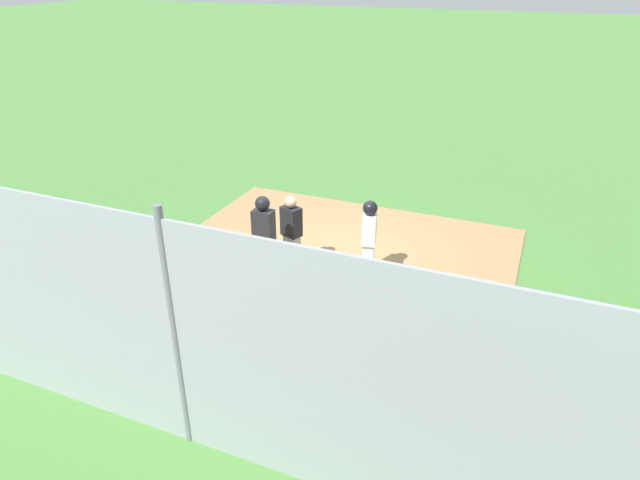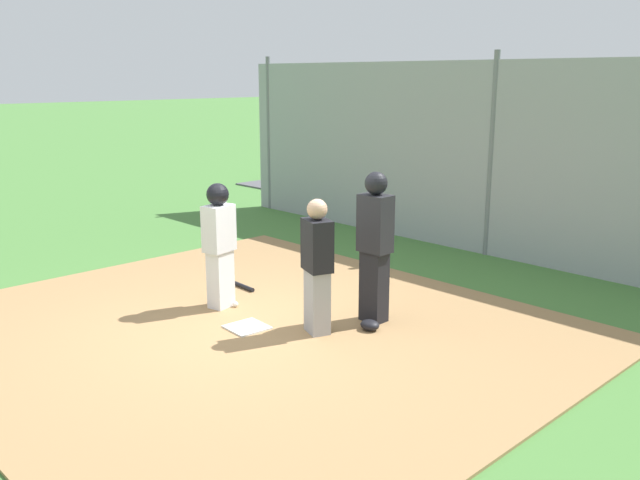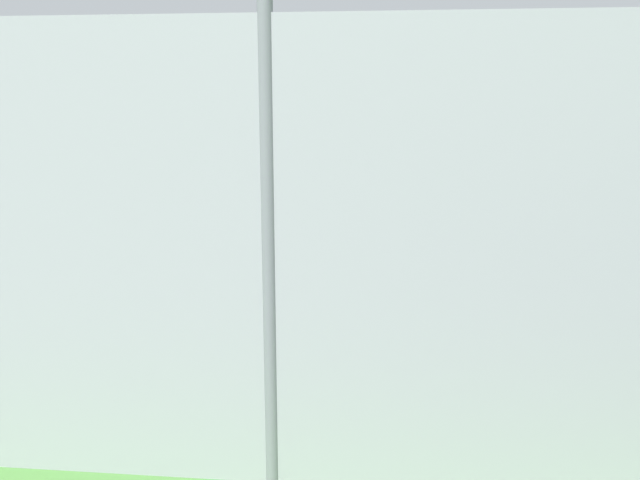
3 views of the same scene
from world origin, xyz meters
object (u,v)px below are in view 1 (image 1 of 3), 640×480
object	(u,v)px
umpire	(264,239)
runner	(369,235)
home_plate	(332,262)
catcher_mask	(264,273)
catcher	(291,232)
baseball	(359,276)
baseball_bat	(386,298)

from	to	relation	value
umpire	runner	distance (m)	2.00
home_plate	umpire	size ratio (longest dim) A/B	0.24
umpire	runner	xyz separation A→B (m)	(1.71, 1.04, -0.06)
home_plate	runner	world-z (taller)	runner
umpire	home_plate	bearing A→B (deg)	-34.97
umpire	catcher_mask	distance (m)	0.97
home_plate	runner	size ratio (longest dim) A/B	0.27
home_plate	runner	xyz separation A→B (m)	(0.84, -0.24, 0.91)
catcher	catcher_mask	xyz separation A→B (m)	(-0.38, -0.50, -0.76)
baseball	catcher	bearing A→B (deg)	-173.47
runner	umpire	bearing A→B (deg)	18.66
catcher	home_plate	bearing A→B (deg)	-31.84
umpire	baseball	size ratio (longest dim) A/B	24.78
home_plate	baseball_bat	size ratio (longest dim) A/B	0.54
umpire	catcher	bearing A→B (deg)	-15.10
runner	baseball	bearing A→B (deg)	27.77
catcher	runner	xyz separation A→B (m)	(1.51, 0.28, 0.10)
baseball_bat	baseball	world-z (taller)	baseball
umpire	baseball_bat	xyz separation A→B (m)	(2.30, 0.36, -0.95)
baseball_bat	home_plate	bearing A→B (deg)	149.97
catcher_mask	baseball	xyz separation A→B (m)	(1.75, 0.65, -0.02)
catcher	baseball	bearing A→B (deg)	-62.65
umpire	runner	world-z (taller)	umpire
catcher	umpire	xyz separation A→B (m)	(-0.19, -0.77, 0.16)
catcher	baseball_bat	distance (m)	2.29
home_plate	umpire	world-z (taller)	umpire
catcher	runner	world-z (taller)	runner
baseball_bat	runner	bearing A→B (deg)	133.60
runner	baseball_bat	world-z (taller)	runner
catcher	umpire	bearing A→B (deg)	-173.46
catcher_mask	baseball	world-z (taller)	catcher_mask
catcher	catcher_mask	bearing A→B (deg)	163.42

